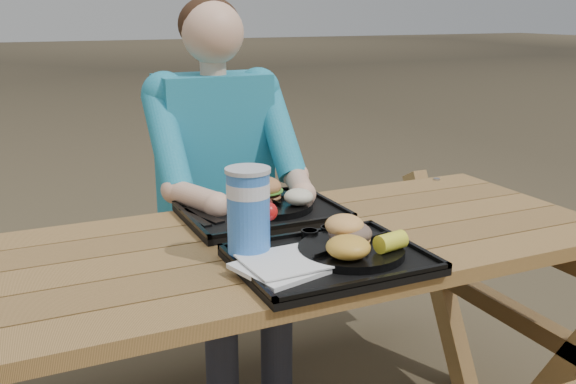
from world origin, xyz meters
name	(u,v)px	position (x,y,z in m)	size (l,w,h in m)	color
picnic_table	(288,362)	(0.00, 0.00, 0.38)	(1.80, 1.49, 0.75)	#999999
tray_near	(330,261)	(0.01, -0.21, 0.76)	(0.45, 0.35, 0.02)	black
tray_far	(262,214)	(0.01, 0.20, 0.76)	(0.45, 0.35, 0.02)	black
plate_near	(351,251)	(0.07, -0.22, 0.78)	(0.26, 0.26, 0.02)	black
plate_far	(270,205)	(0.04, 0.21, 0.78)	(0.26, 0.26, 0.02)	black
napkin_stack	(281,266)	(-0.13, -0.24, 0.78)	(0.18, 0.18, 0.02)	white
soda_cup	(248,214)	(-0.16, -0.12, 0.87)	(0.10, 0.10, 0.21)	blue
condiment_bbq	(310,235)	(0.02, -0.08, 0.78)	(0.04, 0.04, 0.03)	black
condiment_mustard	(329,231)	(0.08, -0.08, 0.78)	(0.04, 0.04, 0.03)	gold
sandwich	(350,221)	(0.08, -0.18, 0.84)	(0.10, 0.10, 0.11)	#F8AB57
mac_cheese	(348,247)	(0.02, -0.28, 0.82)	(0.10, 0.10, 0.05)	gold
corn_cob	(391,242)	(0.14, -0.28, 0.81)	(0.08, 0.08, 0.04)	#FFFB35
cutlery_far	(202,215)	(-0.17, 0.22, 0.77)	(0.03, 0.18, 0.01)	black
burger	(263,182)	(0.03, 0.26, 0.84)	(0.11, 0.11, 0.10)	#BE7843
baked_beans	(259,203)	(-0.02, 0.16, 0.81)	(0.08, 0.08, 0.04)	#49110E
potato_salad	(299,197)	(0.10, 0.15, 0.81)	(0.09, 0.09, 0.05)	#F2EACD
diner	(218,211)	(0.02, 0.65, 0.64)	(0.48, 0.84, 1.28)	teal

